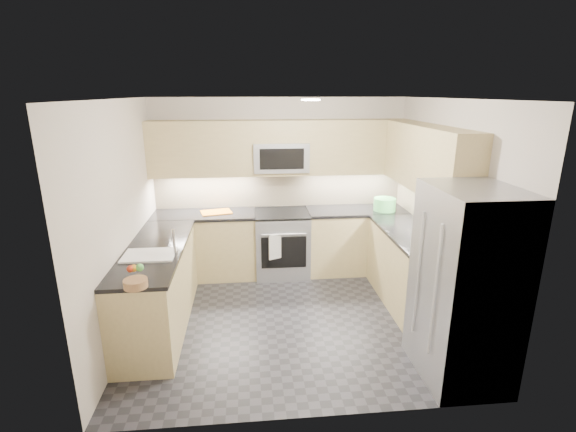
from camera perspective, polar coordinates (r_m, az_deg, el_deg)
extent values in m
cube|color=black|center=(5.09, 0.39, -13.64)|extent=(3.60, 3.20, 0.00)
cube|color=beige|center=(4.40, 0.46, 15.74)|extent=(3.60, 3.20, 0.02)
cube|color=beige|center=(6.14, -1.14, 4.22)|extent=(3.60, 0.02, 2.50)
cube|color=beige|center=(3.11, 3.54, -8.49)|extent=(3.60, 0.02, 2.50)
cube|color=beige|center=(4.76, -21.66, -0.65)|extent=(0.02, 3.20, 2.50)
cube|color=beige|center=(5.10, 20.98, 0.52)|extent=(0.02, 3.20, 2.50)
cube|color=tan|center=(6.09, -11.17, -4.06)|extent=(1.42, 0.60, 0.90)
cube|color=tan|center=(6.25, 9.15, -3.39)|extent=(1.42, 0.60, 0.90)
cube|color=tan|center=(5.37, 16.50, -7.34)|extent=(0.60, 1.70, 0.90)
cube|color=tan|center=(4.97, -17.31, -9.40)|extent=(0.60, 2.00, 0.90)
cube|color=black|center=(5.94, -11.42, 0.19)|extent=(1.42, 0.63, 0.04)
cube|color=black|center=(6.11, 9.35, 0.75)|extent=(1.42, 0.63, 0.04)
cube|color=black|center=(5.20, 16.92, -2.60)|extent=(0.63, 1.70, 0.04)
cube|color=black|center=(4.79, -17.78, -4.33)|extent=(0.63, 2.00, 0.04)
cube|color=tan|center=(5.87, -1.04, 9.35)|extent=(3.60, 0.35, 0.75)
cube|color=tan|center=(5.15, 18.54, 7.48)|extent=(0.35, 1.95, 0.75)
cube|color=#C6B18F|center=(6.14, -1.13, 3.71)|extent=(3.60, 0.01, 0.51)
cube|color=#C6B18F|center=(5.50, 18.85, 1.27)|extent=(0.01, 2.30, 0.51)
cube|color=#95979C|center=(6.05, -0.85, -3.82)|extent=(0.76, 0.65, 0.91)
cube|color=black|center=(5.91, -0.87, 0.37)|extent=(0.76, 0.65, 0.03)
cube|color=black|center=(5.75, -0.58, -5.01)|extent=(0.62, 0.02, 0.45)
cylinder|color=#B2B5BA|center=(5.63, -0.57, -2.53)|extent=(0.60, 0.02, 0.02)
cube|color=#999CA1|center=(5.86, -1.01, 8.10)|extent=(0.76, 0.40, 0.40)
cube|color=black|center=(5.66, -0.84, 7.80)|extent=(0.60, 0.01, 0.28)
cube|color=gray|center=(4.10, 23.06, -8.77)|extent=(0.70, 0.90, 1.80)
cylinder|color=#B2B5BA|center=(3.78, 19.43, -9.75)|extent=(0.02, 0.02, 1.20)
cylinder|color=#B2B5BA|center=(4.07, 17.34, -7.58)|extent=(0.02, 0.02, 1.20)
cube|color=white|center=(4.58, -18.37, -5.91)|extent=(0.52, 0.38, 0.16)
cylinder|color=silver|center=(4.45, -15.33, -3.50)|extent=(0.03, 0.03, 0.28)
cylinder|color=#52C15B|center=(6.10, 13.08, 1.57)|extent=(0.35, 0.35, 0.18)
cube|color=orange|center=(5.94, -9.78, 0.53)|extent=(0.47, 0.38, 0.01)
cylinder|color=#9E734A|center=(3.88, -20.12, -8.64)|extent=(0.21, 0.21, 0.07)
sphere|color=#A82C13|center=(3.99, -20.74, -6.78)|extent=(0.07, 0.07, 0.07)
sphere|color=#4DA547|center=(3.99, -19.61, -6.66)|extent=(0.07, 0.07, 0.07)
cube|color=white|center=(5.66, -1.79, -4.26)|extent=(0.17, 0.09, 0.35)
sphere|color=orange|center=(4.00, -20.37, -6.72)|extent=(0.07, 0.07, 0.07)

